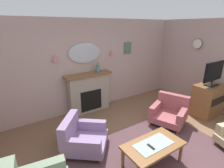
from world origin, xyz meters
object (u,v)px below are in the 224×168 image
at_px(mantel_vase_left, 98,67).
at_px(tv_remote, 151,147).
at_px(tv_cabinet, 207,100).
at_px(armchair_by_coffee_table, 82,137).
at_px(wall_clock, 197,44).
at_px(wall_sconce_right, 112,53).
at_px(wall_sconce_left, 55,58).
at_px(tv_flatscreen, 214,73).
at_px(armchair_near_fireplace, 170,111).
at_px(wall_mirror, 85,53).
at_px(framed_picture, 128,48).
at_px(fireplace, 89,93).
at_px(coffee_table, 153,147).

distance_m(mantel_vase_left, tv_remote, 2.72).
bearing_deg(tv_cabinet, armchair_by_coffee_table, 170.81).
bearing_deg(wall_clock, tv_remote, -156.76).
xyz_separation_m(mantel_vase_left, wall_sconce_right, (0.55, 0.12, 0.35)).
bearing_deg(wall_sconce_right, wall_sconce_left, 180.00).
height_order(mantel_vase_left, tv_flatscreen, tv_flatscreen).
bearing_deg(armchair_by_coffee_table, armchair_near_fireplace, -6.38).
bearing_deg(mantel_vase_left, armchair_near_fireplace, -55.26).
height_order(mantel_vase_left, wall_sconce_right, wall_sconce_right).
relative_size(wall_sconce_left, tv_cabinet, 0.16).
height_order(mantel_vase_left, wall_mirror, wall_mirror).
distance_m(wall_sconce_left, wall_sconce_right, 1.70).
distance_m(wall_sconce_right, framed_picture, 0.66).
bearing_deg(armchair_by_coffee_table, framed_picture, 34.09).
bearing_deg(armchair_by_coffee_table, tv_remote, -53.68).
height_order(framed_picture, tv_remote, framed_picture).
xyz_separation_m(fireplace, mantel_vase_left, (0.30, -0.03, 0.74)).
bearing_deg(fireplace, wall_clock, -20.35).
bearing_deg(tv_flatscreen, mantel_vase_left, 139.38).
bearing_deg(wall_clock, fireplace, 159.65).
height_order(wall_sconce_left, tv_remote, wall_sconce_left).
distance_m(wall_mirror, tv_remote, 3.00).
bearing_deg(tv_cabinet, wall_sconce_right, 130.50).
xyz_separation_m(wall_mirror, tv_cabinet, (2.67, -2.18, -1.26)).
bearing_deg(framed_picture, armchair_by_coffee_table, -145.91).
relative_size(mantel_vase_left, armchair_by_coffee_table, 0.29).
relative_size(wall_clock, tv_cabinet, 0.34).
bearing_deg(fireplace, wall_sconce_left, 173.84).
bearing_deg(armchair_by_coffee_table, wall_mirror, 61.02).
bearing_deg(tv_remote, tv_cabinet, 11.04).
height_order(armchair_by_coffee_table, tv_cabinet, tv_cabinet).
relative_size(wall_sconce_left, wall_clock, 0.45).
relative_size(mantel_vase_left, tv_cabinet, 0.36).
xyz_separation_m(mantel_vase_left, wall_sconce_left, (-1.15, 0.12, 0.35)).
bearing_deg(tv_flatscreen, armchair_by_coffee_table, 170.49).
height_order(wall_mirror, tv_cabinet, wall_mirror).
relative_size(wall_mirror, wall_clock, 3.10).
relative_size(armchair_near_fireplace, tv_cabinet, 1.18).
relative_size(wall_clock, tv_remote, 1.94).
bearing_deg(coffee_table, armchair_by_coffee_table, 130.34).
bearing_deg(wall_sconce_left, mantel_vase_left, -5.96).
bearing_deg(tv_remote, wall_sconce_right, 70.93).
relative_size(wall_sconce_right, framed_picture, 0.39).
distance_m(fireplace, armchair_by_coffee_table, 1.74).
bearing_deg(tv_remote, wall_sconce_left, 106.22).
bearing_deg(wall_clock, framed_picture, 141.63).
height_order(mantel_vase_left, wall_sconce_left, wall_sconce_left).
height_order(wall_clock, framed_picture, wall_clock).
height_order(wall_sconce_left, tv_cabinet, wall_sconce_left).
relative_size(mantel_vase_left, tv_flatscreen, 0.39).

